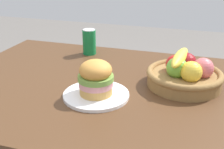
# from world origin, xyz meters

# --- Properties ---
(dining_table) EXTENTS (1.40, 0.90, 0.75)m
(dining_table) POSITION_xyz_m (0.00, 0.00, 0.65)
(dining_table) COLOR #4C301C
(dining_table) RESTS_ON ground_plane
(plate) EXTENTS (0.24, 0.24, 0.01)m
(plate) POSITION_xyz_m (-0.06, -0.11, 0.76)
(plate) COLOR white
(plate) RESTS_ON dining_table
(sandwich) EXTENTS (0.13, 0.13, 0.13)m
(sandwich) POSITION_xyz_m (-0.06, -0.11, 0.82)
(sandwich) COLOR tan
(sandwich) RESTS_ON plate
(soda_can) EXTENTS (0.07, 0.07, 0.13)m
(soda_can) POSITION_xyz_m (-0.26, 0.32, 0.81)
(soda_can) COLOR #147238
(soda_can) RESTS_ON dining_table
(fruit_basket) EXTENTS (0.29, 0.29, 0.14)m
(fruit_basket) POSITION_xyz_m (0.23, 0.08, 0.80)
(fruit_basket) COLOR olive
(fruit_basket) RESTS_ON dining_table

